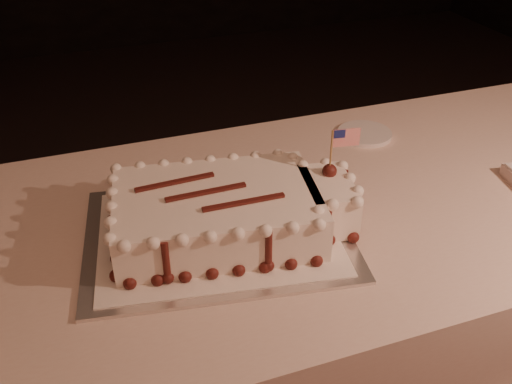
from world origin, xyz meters
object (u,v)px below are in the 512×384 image
object	(u,v)px
banquet_table	(280,333)
sheet_cake	(231,211)
cake_board	(218,234)
side_plate	(365,134)

from	to	relation	value
banquet_table	sheet_cake	bearing A→B (deg)	-160.43
sheet_cake	banquet_table	bearing A→B (deg)	19.57
sheet_cake	cake_board	bearing A→B (deg)	171.23
banquet_table	side_plate	xyz separation A→B (m)	(0.32, 0.24, 0.38)
cake_board	sheet_cake	size ratio (longest dim) A/B	1.02
banquet_table	sheet_cake	distance (m)	0.45
cake_board	side_plate	world-z (taller)	side_plate
sheet_cake	side_plate	world-z (taller)	sheet_cake
sheet_cake	side_plate	bearing A→B (deg)	32.36
cake_board	side_plate	xyz separation A→B (m)	(0.48, 0.28, 0.00)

